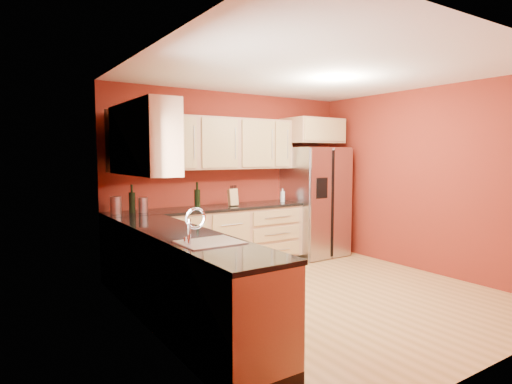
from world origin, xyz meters
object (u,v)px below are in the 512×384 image
canister_left (116,205)px  wine_bottle_a (132,199)px  refrigerator (315,202)px  soap_dispenser (283,195)px  knife_block (233,197)px

canister_left → wine_bottle_a: wine_bottle_a is taller
refrigerator → wine_bottle_a: bearing=177.9°
refrigerator → soap_dispenser: bearing=175.5°
knife_block → canister_left: bearing=-173.7°
wine_bottle_a → canister_left: bearing=176.1°
refrigerator → canister_left: 3.21m
refrigerator → knife_block: (-1.54, 0.04, 0.15)m
soap_dispenser → canister_left: bearing=178.4°
canister_left → soap_dispenser: bearing=-1.6°
refrigerator → knife_block: bearing=178.5°
canister_left → refrigerator: bearing=-2.2°
wine_bottle_a → knife_block: 1.46m
canister_left → knife_block: bearing=-2.8°
canister_left → soap_dispenser: (2.57, -0.07, -0.00)m
wine_bottle_a → soap_dispenser: bearing=-1.4°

